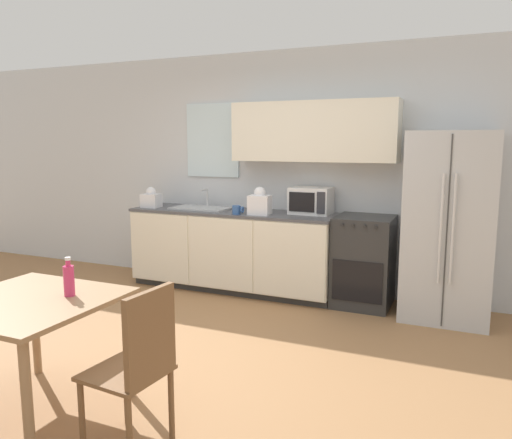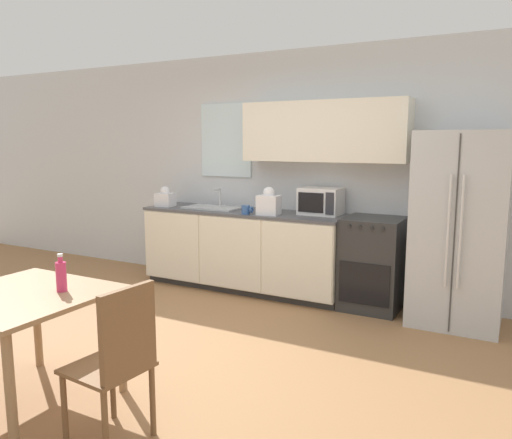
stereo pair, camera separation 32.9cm
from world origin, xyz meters
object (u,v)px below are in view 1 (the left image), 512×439
object	(u,v)px
microwave	(311,201)
dining_table	(29,316)
refrigerator	(449,227)
dining_chair_side	(139,359)
drink_bottle	(69,280)
coffee_mug	(237,210)
oven_range	(364,261)

from	to	relation	value
microwave	dining_table	size ratio (longest dim) A/B	0.45
refrigerator	dining_chair_side	size ratio (longest dim) A/B	1.92
refrigerator	dining_table	size ratio (longest dim) A/B	1.85
dining_chair_side	drink_bottle	world-z (taller)	drink_bottle
drink_bottle	microwave	bearing A→B (deg)	77.28
coffee_mug	dining_table	bearing A→B (deg)	-92.54
dining_chair_side	dining_table	bearing A→B (deg)	91.17
dining_chair_side	drink_bottle	size ratio (longest dim) A/B	3.80
dining_table	dining_chair_side	bearing A→B (deg)	-3.99
oven_range	dining_table	distance (m)	3.28
oven_range	refrigerator	size ratio (longest dim) A/B	0.52
refrigerator	dining_table	world-z (taller)	refrigerator
coffee_mug	refrigerator	bearing A→B (deg)	5.43
coffee_mug	dining_table	xyz separation A→B (m)	(-0.12, -2.68, -0.33)
dining_chair_side	drink_bottle	xyz separation A→B (m)	(-0.67, 0.21, 0.31)
refrigerator	dining_chair_side	xyz separation A→B (m)	(-1.39, -2.95, -0.36)
dining_table	dining_chair_side	distance (m)	0.87
dining_chair_side	drink_bottle	bearing A→B (deg)	77.50
microwave	drink_bottle	size ratio (longest dim) A/B	1.78
dining_table	oven_range	bearing A→B (deg)	63.77
microwave	drink_bottle	xyz separation A→B (m)	(-0.65, -2.89, -0.21)
microwave	coffee_mug	xyz separation A→B (m)	(-0.72, -0.36, -0.10)
dining_chair_side	oven_range	bearing A→B (deg)	-5.94
microwave	coffee_mug	distance (m)	0.81
microwave	dining_chair_side	xyz separation A→B (m)	(0.02, -3.10, -0.52)
oven_range	dining_chair_side	distance (m)	3.06
microwave	dining_chair_side	size ratio (longest dim) A/B	0.47
refrigerator	dining_table	bearing A→B (deg)	-127.94
dining_table	drink_bottle	size ratio (longest dim) A/B	3.94
oven_range	drink_bottle	world-z (taller)	drink_bottle
refrigerator	microwave	xyz separation A→B (m)	(-1.41, 0.15, 0.17)
dining_table	microwave	bearing A→B (deg)	74.60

